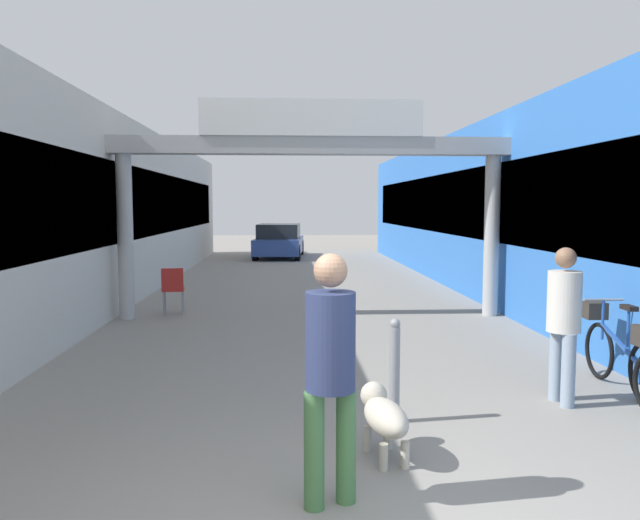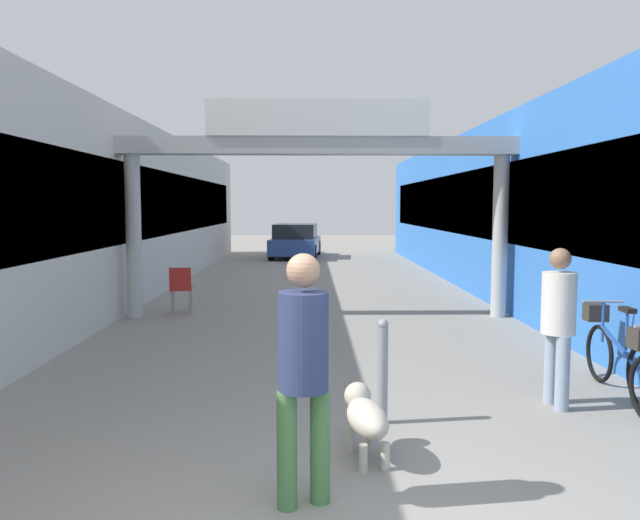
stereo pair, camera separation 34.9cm
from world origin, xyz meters
TOP-DOWN VIEW (x-y plane):
  - storefront_left at (-5.09, 11.00)m, footprint 3.00×26.00m
  - storefront_right at (5.09, 11.00)m, footprint 3.00×26.00m
  - arcade_sign_gateway at (0.00, 8.11)m, footprint 7.40×0.47m
  - pedestrian_with_dog at (-0.18, 0.89)m, footprint 0.44×0.44m
  - pedestrian_companion at (2.38, 2.96)m, footprint 0.37×0.39m
  - dog_on_leash at (0.31, 1.70)m, footprint 0.41×0.79m
  - bicycle_blue_second at (3.22, 3.46)m, footprint 0.46×1.69m
  - bollard_post_metal at (0.55, 2.51)m, footprint 0.10×0.10m
  - cafe_chair_red_nearer at (-2.59, 8.52)m, footprint 0.44×0.44m
  - parked_car_blue at (-0.71, 21.43)m, footprint 2.04×4.11m

SIDE VIEW (x-z plane):
  - dog_on_leash at x=0.31m, z-range 0.07..0.63m
  - bicycle_blue_second at x=3.22m, z-range -0.05..0.93m
  - bollard_post_metal at x=0.55m, z-range 0.01..1.00m
  - cafe_chair_red_nearer at x=-2.59m, z-range 0.10..0.99m
  - parked_car_blue at x=-0.71m, z-range -0.02..1.31m
  - pedestrian_companion at x=2.38m, z-range 0.11..1.74m
  - pedestrian_with_dog at x=-0.18m, z-range 0.13..1.87m
  - storefront_left at x=-5.09m, z-range 0.00..3.82m
  - storefront_right at x=5.09m, z-range 0.00..3.82m
  - arcade_sign_gateway at x=0.00m, z-range 0.79..4.71m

